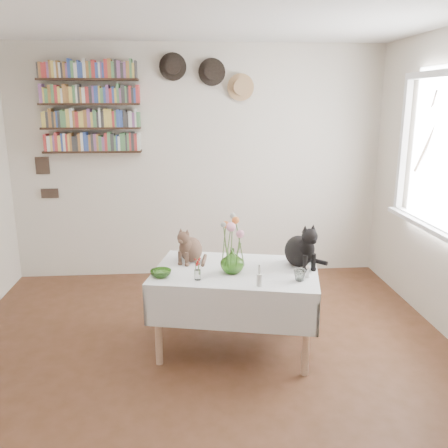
{
  "coord_description": "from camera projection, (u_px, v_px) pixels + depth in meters",
  "views": [
    {
      "loc": [
        -0.13,
        -2.9,
        1.91
      ],
      "look_at": [
        0.13,
        0.4,
        1.05
      ],
      "focal_mm": 38.0,
      "sensor_mm": 36.0,
      "label": 1
    }
  ],
  "objects": [
    {
      "name": "bookshelf_unit",
      "position": [
        90.0,
        108.0,
        4.83
      ],
      "size": [
        1.0,
        0.16,
        0.91
      ],
      "color": "#301E13",
      "rests_on": "room"
    },
    {
      "name": "black_cat",
      "position": [
        299.0,
        243.0,
        3.67
      ],
      "size": [
        0.33,
        0.37,
        0.36
      ],
      "primitive_type": null,
      "rotation": [
        0.0,
        0.0,
        0.36
      ],
      "color": "black",
      "rests_on": "dining_table"
    },
    {
      "name": "flower_bouquet",
      "position": [
        232.0,
        228.0,
        3.48
      ],
      "size": [
        0.17,
        0.12,
        0.39
      ],
      "color": "#4C7233",
      "rests_on": "flower_vase"
    },
    {
      "name": "drinking_glass",
      "position": [
        300.0,
        275.0,
        3.39
      ],
      "size": [
        0.1,
        0.1,
        0.09
      ],
      "primitive_type": "imported",
      "rotation": [
        0.0,
        0.0,
        0.03
      ],
      "color": "white",
      "rests_on": "dining_table"
    },
    {
      "name": "dining_table",
      "position": [
        236.0,
        289.0,
        3.67
      ],
      "size": [
        1.38,
        1.04,
        0.66
      ],
      "color": "white",
      "rests_on": "room"
    },
    {
      "name": "room",
      "position": [
        208.0,
        210.0,
        2.98
      ],
      "size": [
        4.08,
        4.58,
        2.58
      ],
      "color": "brown",
      "rests_on": "ground"
    },
    {
      "name": "berry_jar",
      "position": [
        197.0,
        269.0,
        3.4
      ],
      "size": [
        0.05,
        0.05,
        0.19
      ],
      "color": "white",
      "rests_on": "dining_table"
    },
    {
      "name": "porcelain_figurine",
      "position": [
        308.0,
        272.0,
        3.46
      ],
      "size": [
        0.05,
        0.05,
        0.09
      ],
      "color": "white",
      "rests_on": "dining_table"
    },
    {
      "name": "green_bowl",
      "position": [
        161.0,
        273.0,
        3.48
      ],
      "size": [
        0.21,
        0.21,
        0.05
      ],
      "primitive_type": "imported",
      "rotation": [
        0.0,
        0.0,
        -0.56
      ],
      "color": "#67AB3F",
      "rests_on": "dining_table"
    },
    {
      "name": "flower_vase",
      "position": [
        232.0,
        261.0,
        3.54
      ],
      "size": [
        0.2,
        0.2,
        0.19
      ],
      "primitive_type": "imported",
      "rotation": [
        0.0,
        0.0,
        -0.13
      ],
      "color": "#67AB3F",
      "rests_on": "dining_table"
    },
    {
      "name": "wall_art_plaques",
      "position": [
        46.0,
        177.0,
        5.04
      ],
      "size": [
        0.21,
        0.02,
        0.44
      ],
      "color": "#38281E",
      "rests_on": "room"
    },
    {
      "name": "candlestick",
      "position": [
        259.0,
        279.0,
        3.29
      ],
      "size": [
        0.04,
        0.04,
        0.16
      ],
      "color": "white",
      "rests_on": "dining_table"
    },
    {
      "name": "window",
      "position": [
        444.0,
        166.0,
        3.87
      ],
      "size": [
        0.12,
        1.52,
        1.32
      ],
      "color": "white",
      "rests_on": "room"
    },
    {
      "name": "tabby_cat",
      "position": [
        191.0,
        243.0,
        3.79
      ],
      "size": [
        0.3,
        0.32,
        0.3
      ],
      "primitive_type": null,
      "rotation": [
        0.0,
        0.0,
        -0.57
      ],
      "color": "brown",
      "rests_on": "dining_table"
    },
    {
      "name": "wall_hats",
      "position": [
        209.0,
        75.0,
        4.87
      ],
      "size": [
        0.98,
        0.09,
        0.48
      ],
      "color": "black",
      "rests_on": "room"
    }
  ]
}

